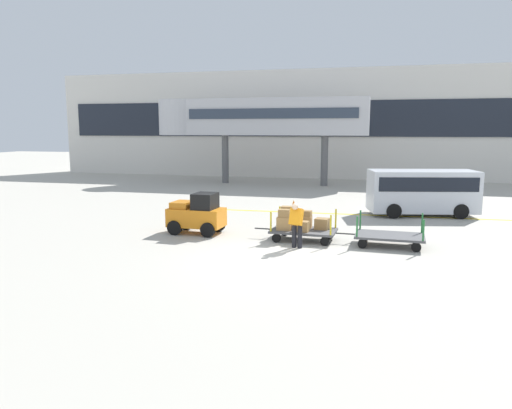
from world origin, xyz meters
TOP-DOWN VIEW (x-y plane):
  - ground_plane at (0.00, 0.00)m, footprint 120.00×120.00m
  - apron_lead_line at (3.67, 8.57)m, footprint 17.20×0.66m
  - terminal_building at (0.00, 25.98)m, footprint 49.95×2.51m
  - jet_bridge at (-6.40, 19.99)m, footprint 15.44×3.00m
  - baggage_tug at (-4.05, 2.80)m, footprint 2.15×1.32m
  - baggage_cart_lead at (-0.04, 2.67)m, footprint 3.03×1.51m
  - baggage_cart_middle at (3.10, 2.46)m, footprint 3.03×1.51m
  - baggage_handler at (0.04, 1.38)m, footprint 0.48×0.50m
  - shuttle_van at (4.66, 9.08)m, footprint 5.09×2.86m
  - safety_cone_near at (-1.32, 8.77)m, footprint 0.36×0.36m

SIDE VIEW (x-z plane):
  - ground_plane at x=0.00m, z-range 0.00..0.00m
  - apron_lead_line at x=3.67m, z-range 0.00..0.01m
  - safety_cone_near at x=-1.32m, z-range 0.00..0.55m
  - baggage_cart_middle at x=3.10m, z-range -0.20..0.90m
  - baggage_cart_lead at x=-0.04m, z-range -0.03..1.14m
  - baggage_tug at x=-4.05m, z-range -0.04..1.54m
  - baggage_handler at x=0.04m, z-range 0.08..1.65m
  - shuttle_van at x=4.66m, z-range 0.19..2.28m
  - terminal_building at x=0.00m, z-range 0.01..8.71m
  - jet_bridge at x=-6.40m, z-range 1.72..7.86m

